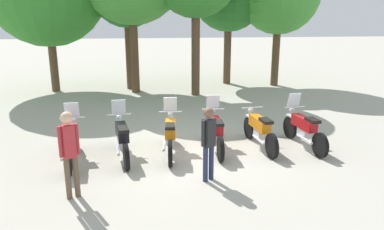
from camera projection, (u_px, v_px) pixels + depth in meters
ground_plane at (194, 153)px, 9.81m from camera, size 80.00×80.00×0.00m
motorcycle_0 at (71, 142)px, 9.14m from camera, size 0.62×2.19×1.37m
motorcycle_1 at (122, 138)px, 9.44m from camera, size 0.65×2.17×1.37m
motorcycle_2 at (170, 134)px, 9.69m from camera, size 0.62×2.19×1.37m
motorcycle_3 at (216, 131)px, 9.96m from camera, size 0.62×2.19×1.37m
motorcycle_4 at (260, 129)px, 10.12m from camera, size 0.62×2.19×0.99m
motorcycle_5 at (304, 128)px, 10.18m from camera, size 0.62×2.18×1.37m
person_0 at (209, 139)px, 8.01m from camera, size 0.38×0.30×1.66m
person_1 at (69, 148)px, 7.24m from camera, size 0.39×0.32×1.78m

